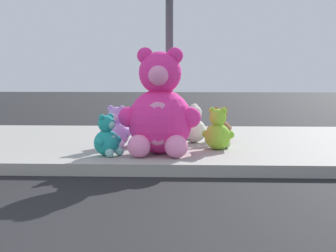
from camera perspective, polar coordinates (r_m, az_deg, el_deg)
sidewalk at (r=8.29m, az=-6.54°, el=-2.08°), size 28.00×4.40×0.15m
sign_pole at (r=7.34m, az=0.16°, el=10.79°), size 0.56×0.11×3.20m
plush_pink_large at (r=6.75m, az=-0.93°, el=1.62°), size 1.10×0.96×1.42m
plush_red at (r=7.93m, az=-2.01°, el=-0.16°), size 0.40×0.45×0.59m
plush_white at (r=7.90m, az=2.81°, el=-0.12°), size 0.42×0.47×0.61m
plush_lime at (r=7.22m, az=5.63°, el=-0.74°), size 0.46×0.42×0.60m
plush_lavender at (r=7.46m, az=-5.87°, el=-0.49°), size 0.47×0.43×0.61m
plush_teal at (r=6.69m, az=-6.84°, el=-1.46°), size 0.40×0.39×0.55m
plush_brown at (r=8.15m, az=5.88°, el=-0.11°), size 0.41×0.40×0.55m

